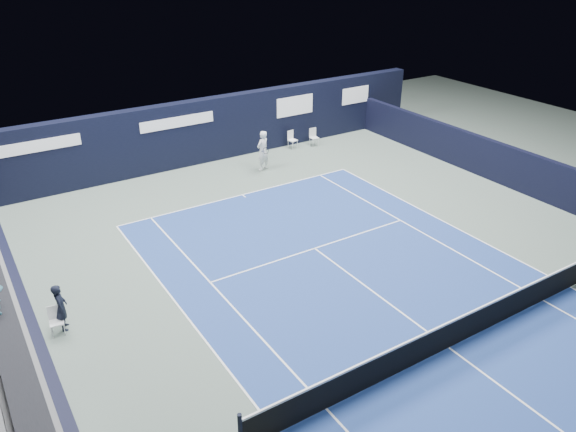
{
  "coord_description": "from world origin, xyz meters",
  "views": [
    {
      "loc": [
        -10.15,
        -7.81,
        10.08
      ],
      "look_at": [
        -0.8,
        6.93,
        1.3
      ],
      "focal_mm": 35.0,
      "sensor_mm": 36.0,
      "label": 1
    }
  ],
  "objects_px": {
    "folding_chair_back_b": "(314,136)",
    "line_judge_chair": "(56,318)",
    "folding_chair_back_a": "(292,138)",
    "tennis_player": "(263,151)",
    "tennis_net": "(451,333)"
  },
  "relations": [
    {
      "from": "folding_chair_back_a",
      "to": "tennis_net",
      "type": "xyz_separation_m",
      "value": [
        -5.06,
        -15.79,
        -0.02
      ]
    },
    {
      "from": "folding_chair_back_a",
      "to": "tennis_net",
      "type": "height_order",
      "value": "tennis_net"
    },
    {
      "from": "folding_chair_back_a",
      "to": "folding_chair_back_b",
      "type": "distance_m",
      "value": 1.23
    },
    {
      "from": "folding_chair_back_a",
      "to": "tennis_player",
      "type": "xyz_separation_m",
      "value": [
        -2.82,
        -1.85,
        0.43
      ]
    },
    {
      "from": "folding_chair_back_a",
      "to": "tennis_net",
      "type": "relative_size",
      "value": 0.07
    },
    {
      "from": "tennis_net",
      "to": "folding_chair_back_b",
      "type": "bearing_deg",
      "value": 68.04
    },
    {
      "from": "line_judge_chair",
      "to": "folding_chair_back_b",
      "type": "bearing_deg",
      "value": 40.04
    },
    {
      "from": "folding_chair_back_b",
      "to": "line_judge_chair",
      "type": "height_order",
      "value": "folding_chair_back_b"
    },
    {
      "from": "folding_chair_back_b",
      "to": "tennis_player",
      "type": "relative_size",
      "value": 0.48
    },
    {
      "from": "folding_chair_back_a",
      "to": "tennis_net",
      "type": "bearing_deg",
      "value": -118.68
    },
    {
      "from": "folding_chair_back_b",
      "to": "line_judge_chair",
      "type": "distance_m",
      "value": 17.63
    },
    {
      "from": "folding_chair_back_b",
      "to": "tennis_player",
      "type": "xyz_separation_m",
      "value": [
        -4.02,
        -1.58,
        0.43
      ]
    },
    {
      "from": "line_judge_chair",
      "to": "folding_chair_back_a",
      "type": "bearing_deg",
      "value": 42.97
    },
    {
      "from": "folding_chair_back_b",
      "to": "tennis_player",
      "type": "height_order",
      "value": "tennis_player"
    },
    {
      "from": "line_judge_chair",
      "to": "tennis_player",
      "type": "relative_size",
      "value": 0.45
    }
  ]
}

